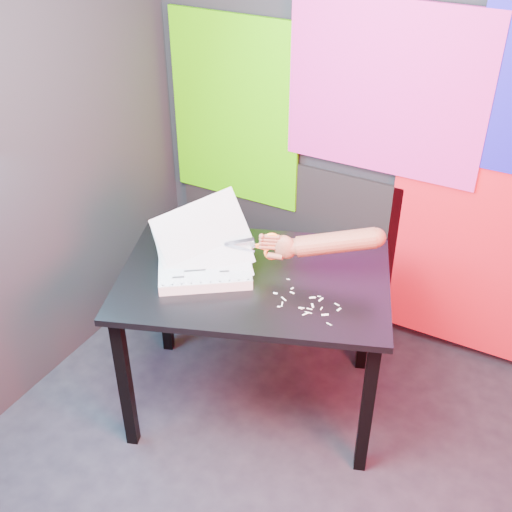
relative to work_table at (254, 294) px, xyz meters
The scene contains 7 objects.
room 1.05m from the work_table, 52.69° to the right, with size 3.01×3.01×2.71m.
backdrop 1.04m from the work_table, 57.18° to the left, with size 2.88×0.05×2.08m.
work_table is the anchor object (origin of this frame).
printout_stack 0.25m from the work_table, 156.77° to the right, with size 0.48×0.45×0.36m.
scissors 0.24m from the work_table, 52.89° to the left, with size 0.22×0.10×0.13m.
hand_forearm 0.40m from the work_table, 29.18° to the left, with size 0.47×0.24×0.17m.
paper_clippings 0.31m from the work_table, 13.57° to the right, with size 0.29×0.20×0.00m.
Camera 1 is at (0.60, -1.33, 2.34)m, focal length 45.00 mm.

